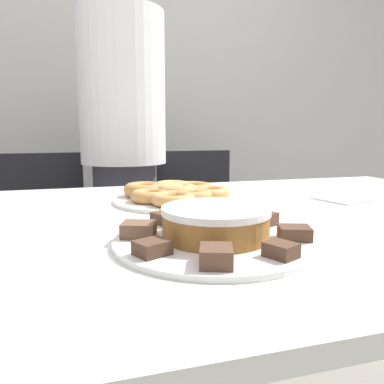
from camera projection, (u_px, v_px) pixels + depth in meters
name	position (u px, v px, depth m)	size (l,w,h in m)	color
wall_back	(121.00, 79.00, 2.36)	(8.00, 0.05, 2.60)	beige
table	(197.00, 246.00, 0.89)	(1.92, 1.09, 0.78)	silver
person_standing	(124.00, 151.00, 1.71)	(0.38, 0.38, 1.70)	#383842
office_chair_left	(41.00, 258.00, 1.68)	(0.44, 0.44, 0.88)	black
office_chair_right	(203.00, 244.00, 1.89)	(0.45, 0.45, 0.88)	black
plate_cake	(216.00, 241.00, 0.67)	(0.36, 0.36, 0.01)	white
plate_donuts	(177.00, 200.00, 1.07)	(0.36, 0.36, 0.01)	white
frosted_cake	(216.00, 222.00, 0.66)	(0.19, 0.19, 0.06)	#9E662D
lamington_0	(216.00, 256.00, 0.53)	(0.06, 0.07, 0.03)	brown
lamington_1	(281.00, 250.00, 0.56)	(0.05, 0.06, 0.02)	#513828
lamington_2	(295.00, 233.00, 0.66)	(0.07, 0.06, 0.02)	#513828
lamington_3	(264.00, 219.00, 0.75)	(0.06, 0.06, 0.03)	brown
lamington_4	(215.00, 215.00, 0.80)	(0.06, 0.07, 0.02)	#513828
lamington_5	(168.00, 218.00, 0.77)	(0.07, 0.07, 0.02)	#513828
lamington_6	(139.00, 230.00, 0.67)	(0.07, 0.07, 0.03)	brown
lamington_7	(152.00, 248.00, 0.57)	(0.06, 0.06, 0.02)	#513828
donut_0	(177.00, 191.00, 1.06)	(0.12, 0.12, 0.04)	tan
donut_1	(193.00, 196.00, 1.01)	(0.10, 0.10, 0.03)	#D18E4C
donut_2	(209.00, 192.00, 1.07)	(0.12, 0.12, 0.03)	tan
donut_3	(192.00, 188.00, 1.14)	(0.13, 0.13, 0.03)	#D18E4C
donut_4	(170.00, 188.00, 1.12)	(0.12, 0.12, 0.04)	#E5AD66
donut_5	(145.00, 190.00, 1.09)	(0.12, 0.12, 0.04)	#C68447
donut_6	(150.00, 196.00, 1.01)	(0.11, 0.11, 0.03)	#D18E4C
donut_7	(173.00, 199.00, 0.96)	(0.12, 0.12, 0.03)	tan
napkin	(346.00, 199.00, 1.09)	(0.19, 0.16, 0.01)	white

